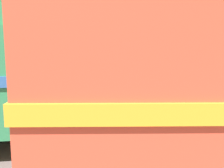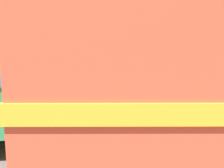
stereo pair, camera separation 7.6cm
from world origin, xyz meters
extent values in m
cube|color=#5B4E4B|center=(0.00, 0.00, 0.01)|extent=(32.00, 26.00, 0.02)
cube|color=#C1A8A2|center=(0.00, 11.80, 0.55)|extent=(31.36, 1.80, 1.10)
cube|color=#C5A0AC|center=(-11.93, 12.09, 1.52)|extent=(0.97, 0.91, 0.84)
sphere|color=#BDB092|center=(-7.65, 11.84, 1.77)|extent=(1.35, 1.35, 1.35)
sphere|color=#BDA499|center=(-2.18, 11.79, 1.65)|extent=(1.11, 1.11, 1.11)
cube|color=beige|center=(2.02, 11.49, 1.69)|extent=(1.47, 1.42, 1.18)
cylinder|color=black|center=(-3.98, 0.31, 0.50)|extent=(0.48, 1.00, 0.96)
cylinder|color=black|center=(-1.82, 0.78, 0.50)|extent=(0.48, 1.00, 0.96)
cylinder|color=black|center=(-2.88, -4.78, 0.50)|extent=(0.48, 1.00, 0.96)
cylinder|color=black|center=(-0.72, -4.31, 0.50)|extent=(0.48, 1.00, 0.96)
cube|color=#CE4630|center=(-2.35, -2.00, 1.57)|extent=(4.12, 8.72, 2.10)
cylinder|color=#CE4630|center=(-2.35, -2.00, 2.62)|extent=(3.85, 8.35, 2.20)
cube|color=orange|center=(-2.35, -2.00, 1.63)|extent=(4.18, 8.81, 0.20)
cube|color=black|center=(-2.35, -2.00, 2.15)|extent=(4.08, 8.40, 0.64)
cube|color=silver|center=(-3.25, 2.17, 0.70)|extent=(2.26, 0.64, 0.28)
cylinder|color=black|center=(-8.35, 1.28, 0.50)|extent=(0.58, 1.00, 0.96)
cylinder|color=black|center=(-6.27, 2.02, 0.50)|extent=(0.58, 1.00, 0.96)
cylinder|color=black|center=(-4.53, -2.89, 0.50)|extent=(0.58, 1.00, 0.96)
cube|color=#2D7E4F|center=(-6.44, -0.80, 1.57)|extent=(5.07, 8.72, 2.10)
cylinder|color=#2D7E4F|center=(-6.44, -0.80, 2.62)|extent=(4.77, 8.34, 2.20)
cube|color=#2D5CA0|center=(-6.44, -0.80, 1.63)|extent=(5.14, 8.81, 0.20)
cube|color=black|center=(-6.44, -0.80, 2.15)|extent=(4.99, 8.41, 0.64)
cube|color=silver|center=(-7.87, 3.22, 0.70)|extent=(2.20, 0.91, 0.28)
cylinder|color=#5B5B60|center=(1.63, 6.60, 2.88)|extent=(0.14, 0.14, 5.76)
camera|label=1|loc=(-1.37, -8.14, 2.17)|focal=37.91mm
camera|label=2|loc=(-1.30, -8.13, 2.17)|focal=37.91mm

